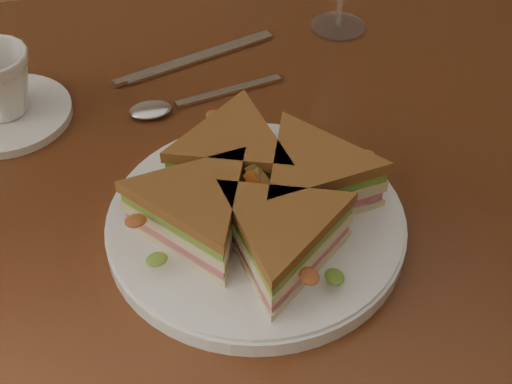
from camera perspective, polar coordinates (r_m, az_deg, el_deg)
table at (r=0.80m, az=-5.35°, el=-3.52°), size 1.20×0.80×0.75m
plate at (r=0.67m, az=0.00°, el=-2.60°), size 0.28×0.28×0.02m
sandwich_wedges at (r=0.64m, az=-0.00°, el=-0.32°), size 0.27×0.27×0.06m
crisps_mound at (r=0.64m, az=0.00°, el=-0.58°), size 0.09×0.09×0.05m
spoon at (r=0.81m, az=-6.89°, el=6.87°), size 0.18×0.05×0.01m
knife at (r=0.89m, az=-5.27°, el=10.42°), size 0.21×0.08×0.00m
saucer at (r=0.84m, az=-19.32°, el=5.89°), size 0.14×0.14×0.01m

